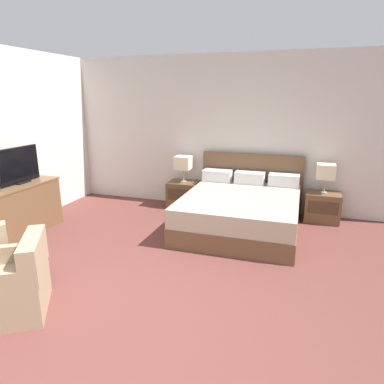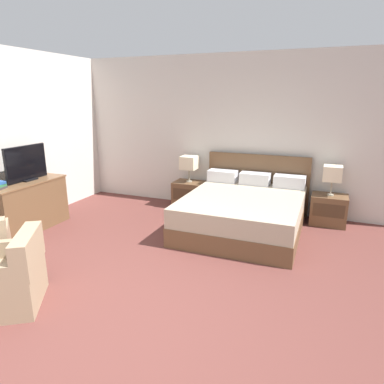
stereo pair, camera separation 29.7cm
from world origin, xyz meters
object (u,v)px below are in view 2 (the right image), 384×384
Objects in this scene: tv at (26,164)px; table_lamp_right at (333,174)px; table_lamp_left at (189,163)px; armchair_companion at (7,280)px; nightstand_right at (328,210)px; bed at (244,211)px; dresser at (26,205)px; nightstand_left at (189,194)px.

table_lamp_right is at bearing 23.34° from tv.
table_lamp_left is 0.51× the size of armchair_companion.
armchair_companion reaches higher than nightstand_right.
table_lamp_left is at bearing 148.86° from bed.
dresser is at bearing -158.49° from bed.
table_lamp_right is (0.00, 0.00, 0.60)m from nightstand_right.
armchair_companion is at bearing -97.26° from table_lamp_left.
table_lamp_right is at bearing 0.03° from nightstand_left.
tv is (-3.16, -1.15, 0.73)m from bed.
bed reaches higher than nightstand_left.
dresser is (-4.39, -1.99, 0.15)m from nightstand_right.
bed is 4.26× the size of table_lamp_right.
table_lamp_left is at bearing 90.00° from nightstand_left.
nightstand_right is at bearing 51.13° from armchair_companion.
dresser is (-1.93, -1.99, -0.45)m from table_lamp_left.
tv reaches higher than nightstand_left.
dresser is (-1.93, -1.99, 0.15)m from nightstand_left.
tv reaches higher than nightstand_right.
table_lamp_right is 0.51× the size of armchair_companion.
nightstand_left is (-1.23, 0.74, -0.06)m from bed.
nightstand_left is 2.54m from table_lamp_right.
bed is at bearing 59.60° from armchair_companion.
armchair_companion is at bearing -49.78° from tv.
table_lamp_right is at bearing 90.00° from nightstand_right.
armchair_companion is at bearing -97.26° from nightstand_left.
dresser is at bearing -91.53° from tv.
dresser is at bearing 131.88° from armchair_companion.
bed is at bearing 20.01° from tv.
nightstand_right is 1.15× the size of table_lamp_right.
dresser is 2.20m from armchair_companion.
bed is 3.40m from dresser.
bed reaches higher than nightstand_right.
table_lamp_right is at bearing 0.00° from table_lamp_left.
table_lamp_left is 3.70m from armchair_companion.
dresser is at bearing -134.15° from table_lamp_left.
nightstand_right is at bearing -0.03° from table_lamp_left.
tv is at bearing -156.68° from nightstand_right.
table_lamp_left is 1.00× the size of table_lamp_right.
tv is at bearing -159.99° from bed.
armchair_companion reaches higher than nightstand_left.
table_lamp_right is at bearing 24.37° from dresser.
nightstand_left is 0.74× the size of tv.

